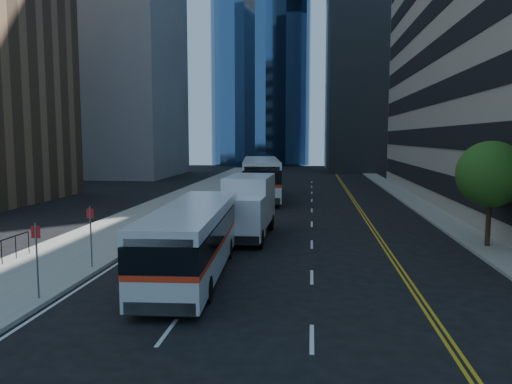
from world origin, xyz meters
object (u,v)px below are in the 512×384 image
(street_tree, at_px, (491,174))
(box_truck, at_px, (247,206))
(bus_front, at_px, (193,238))
(bus_rear, at_px, (261,177))

(street_tree, distance_m, box_truck, 12.25)
(bus_front, height_order, bus_rear, bus_rear)
(box_truck, bearing_deg, bus_front, -96.59)
(bus_front, relative_size, box_truck, 1.56)
(bus_front, bearing_deg, street_tree, 22.57)
(street_tree, relative_size, box_truck, 0.74)
(bus_front, relative_size, bus_rear, 0.78)
(street_tree, height_order, bus_front, street_tree)
(street_tree, bearing_deg, bus_rear, 124.67)
(bus_rear, height_order, box_truck, bus_rear)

